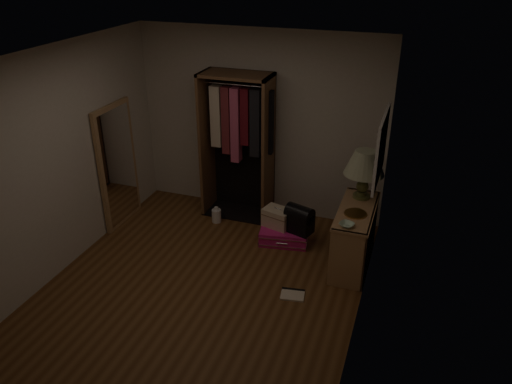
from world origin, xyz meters
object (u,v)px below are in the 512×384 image
at_px(pink_suitcase, 284,234).
at_px(train_case, 277,217).
at_px(open_wardrobe, 239,135).
at_px(table_lamp, 365,164).
at_px(white_jug, 217,215).
at_px(floor_mirror, 118,166).
at_px(console_bookshelf, 355,234).
at_px(black_bag, 299,218).

xyz_separation_m(pink_suitcase, train_case, (-0.11, 0.03, 0.22)).
bearing_deg(open_wardrobe, pink_suitcase, -34.05).
distance_m(table_lamp, white_jug, 2.27).
distance_m(floor_mirror, white_jug, 1.52).
height_order(console_bookshelf, pink_suitcase, console_bookshelf).
relative_size(table_lamp, white_jug, 2.65).
bearing_deg(train_case, open_wardrobe, 159.31).
xyz_separation_m(black_bag, table_lamp, (0.74, 0.13, 0.81)).
xyz_separation_m(pink_suitcase, table_lamp, (0.94, 0.12, 1.10)).
xyz_separation_m(console_bookshelf, open_wardrobe, (-1.76, 0.73, 0.81)).
bearing_deg(pink_suitcase, table_lamp, -1.87).
height_order(console_bookshelf, floor_mirror, floor_mirror).
height_order(open_wardrobe, black_bag, open_wardrobe).
bearing_deg(table_lamp, pink_suitcase, -172.71).
xyz_separation_m(open_wardrobe, train_case, (0.72, -0.53, -0.89)).
relative_size(floor_mirror, white_jug, 7.33).
relative_size(pink_suitcase, white_jug, 3.01).
distance_m(open_wardrobe, white_jug, 1.19).
relative_size(train_case, black_bag, 1.06).
bearing_deg(train_case, table_lamp, 20.12).
height_order(floor_mirror, table_lamp, floor_mirror).
xyz_separation_m(floor_mirror, black_bag, (2.51, 0.20, -0.46)).
relative_size(floor_mirror, pink_suitcase, 2.44).
bearing_deg(pink_suitcase, train_case, 153.32).
distance_m(open_wardrobe, train_case, 1.26).
bearing_deg(white_jug, table_lamp, -1.74).
height_order(black_bag, white_jug, black_bag).
height_order(floor_mirror, white_jug, floor_mirror).
bearing_deg(pink_suitcase, black_bag, -13.32).
relative_size(console_bookshelf, floor_mirror, 0.66).
relative_size(floor_mirror, black_bag, 4.27).
distance_m(open_wardrobe, black_bag, 1.44).
xyz_separation_m(open_wardrobe, pink_suitcase, (0.83, -0.56, -1.11)).
relative_size(console_bookshelf, train_case, 2.66).
bearing_deg(black_bag, open_wardrobe, 169.07).
relative_size(floor_mirror, table_lamp, 2.77).
xyz_separation_m(open_wardrobe, floor_mirror, (-1.47, -0.77, -0.35)).
bearing_deg(open_wardrobe, floor_mirror, -152.35).
height_order(open_wardrobe, table_lamp, open_wardrobe).
xyz_separation_m(table_lamp, white_jug, (-1.98, 0.06, -1.10)).
distance_m(console_bookshelf, floor_mirror, 3.27).
distance_m(console_bookshelf, train_case, 1.06).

